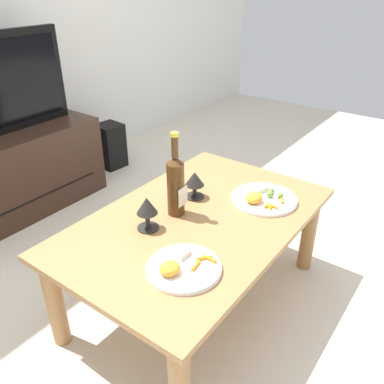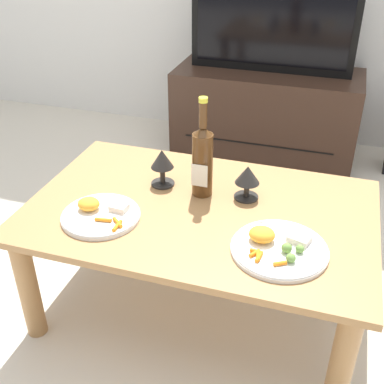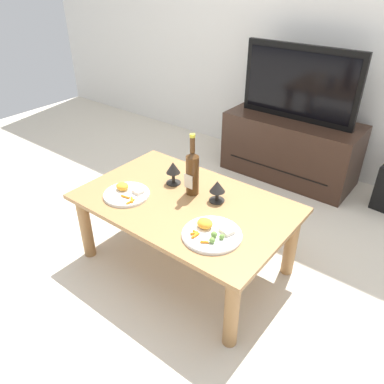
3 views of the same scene
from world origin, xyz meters
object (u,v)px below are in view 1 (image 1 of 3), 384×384
(goblet_right, at_px, (195,181))
(floor_speaker, at_px, (110,146))
(wine_bottle, at_px, (176,184))
(dinner_plate_right, at_px, (263,198))
(goblet_left, at_px, (147,208))
(dinner_plate_left, at_px, (182,267))
(tv_stand, at_px, (12,173))
(dining_table, at_px, (197,233))

(goblet_right, bearing_deg, floor_speaker, 62.64)
(wine_bottle, xyz_separation_m, dinner_plate_right, (0.31, -0.25, -0.13))
(wine_bottle, bearing_deg, goblet_left, 173.27)
(wine_bottle, distance_m, goblet_left, 0.16)
(goblet_right, relative_size, dinner_plate_left, 0.48)
(tv_stand, distance_m, goblet_left, 1.31)
(dining_table, relative_size, wine_bottle, 3.26)
(wine_bottle, height_order, goblet_right, wine_bottle)
(goblet_left, distance_m, goblet_right, 0.31)
(dining_table, height_order, dinner_plate_right, dinner_plate_right)
(wine_bottle, height_order, dinner_plate_right, wine_bottle)
(floor_speaker, xyz_separation_m, goblet_right, (-0.65, -1.26, 0.36))
(dining_table, xyz_separation_m, goblet_right, (0.14, 0.11, 0.16))
(dinner_plate_left, bearing_deg, wine_bottle, 41.55)
(wine_bottle, bearing_deg, dinner_plate_left, -138.45)
(goblet_left, relative_size, dinner_plate_right, 0.48)
(tv_stand, bearing_deg, goblet_left, -97.53)
(dinner_plate_left, bearing_deg, floor_speaker, 54.61)
(tv_stand, height_order, goblet_right, goblet_right)
(dining_table, height_order, floor_speaker, dining_table)
(goblet_right, xyz_separation_m, dinner_plate_right, (0.15, -0.26, -0.07))
(dining_table, relative_size, floor_speaker, 3.47)
(dining_table, relative_size, goblet_left, 8.38)
(dinner_plate_right, bearing_deg, dining_table, 151.96)
(floor_speaker, bearing_deg, goblet_left, -122.36)
(tv_stand, bearing_deg, floor_speaker, -0.32)
(dining_table, xyz_separation_m, wine_bottle, (-0.02, 0.09, 0.21))
(tv_stand, bearing_deg, dining_table, -89.70)
(dining_table, bearing_deg, tv_stand, 90.30)
(dinner_plate_right, bearing_deg, goblet_left, 150.30)
(dining_table, bearing_deg, goblet_right, 39.31)
(goblet_left, xyz_separation_m, dinner_plate_right, (0.46, -0.26, -0.08))
(dinner_plate_right, bearing_deg, floor_speaker, 71.80)
(goblet_right, relative_size, dinner_plate_right, 0.43)
(dining_table, bearing_deg, dinner_plate_right, -28.04)
(dining_table, height_order, tv_stand, tv_stand)
(goblet_left, distance_m, dinner_plate_right, 0.54)
(goblet_right, distance_m, dinner_plate_left, 0.51)
(tv_stand, xyz_separation_m, dinner_plate_right, (0.29, -1.53, 0.20))
(tv_stand, xyz_separation_m, wine_bottle, (-0.01, -1.29, 0.33))
(tv_stand, xyz_separation_m, goblet_right, (0.14, -1.27, 0.27))
(dinner_plate_right, bearing_deg, wine_bottle, 141.37)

